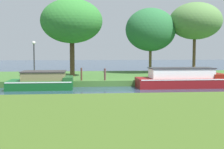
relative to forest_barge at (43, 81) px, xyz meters
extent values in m
plane|color=#263951|center=(4.97, -1.20, -0.49)|extent=(120.00, 120.00, 0.00)
cube|color=#396329|center=(4.97, 5.80, -0.29)|extent=(72.00, 10.00, 0.40)
cube|color=#3E5A1E|center=(4.97, -10.20, -0.29)|extent=(72.00, 10.00, 0.40)
cube|color=#11511F|center=(-0.11, 0.00, -0.21)|extent=(4.11, 2.17, 0.57)
cube|color=white|center=(-0.11, 0.00, 0.03)|extent=(4.03, 2.20, 0.07)
cube|color=olive|center=(0.09, 0.00, 0.34)|extent=(2.69, 1.65, 0.54)
cube|color=#35302E|center=(0.09, 0.00, 0.64)|extent=(2.79, 1.74, 0.06)
cube|color=#1F4D23|center=(1.64, 0.00, 0.19)|extent=(0.60, 1.82, 0.22)
cube|color=maroon|center=(9.14, 0.00, -0.17)|extent=(5.87, 2.07, 0.64)
cube|color=white|center=(9.14, 0.00, 0.11)|extent=(5.75, 2.10, 0.07)
cube|color=white|center=(9.20, 0.00, 0.46)|extent=(4.18, 1.57, 0.62)
cube|color=#2E2E31|center=(9.20, 0.00, 0.80)|extent=(4.28, 1.65, 0.06)
cube|color=maroon|center=(11.63, 0.00, 0.29)|extent=(0.88, 1.74, 0.28)
cylinder|color=#523926|center=(1.76, 4.74, 1.62)|extent=(0.38, 0.38, 3.42)
ellipsoid|color=#317930|center=(1.76, 4.20, 4.27)|extent=(4.82, 4.29, 3.45)
cylinder|color=brown|center=(8.76, 7.42, 1.35)|extent=(0.25, 0.25, 2.89)
ellipsoid|color=#296838|center=(8.76, 7.38, 3.87)|extent=(4.58, 3.72, 3.90)
cylinder|color=brown|center=(12.79, 7.15, 1.82)|extent=(0.28, 0.28, 3.82)
ellipsoid|color=#547E41|center=(12.79, 6.96, 4.65)|extent=(4.73, 4.51, 3.34)
cylinder|color=#333338|center=(-0.93, 2.69, 1.17)|extent=(0.10, 0.10, 2.52)
sphere|color=white|center=(-0.93, 2.69, 2.55)|extent=(0.24, 0.24, 0.24)
cylinder|color=#533024|center=(2.50, 1.23, 0.35)|extent=(0.12, 0.12, 0.88)
cylinder|color=#523230|center=(4.13, 1.23, 0.32)|extent=(0.14, 0.14, 0.83)
camera|label=1|loc=(2.59, -19.75, 1.99)|focal=48.45mm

